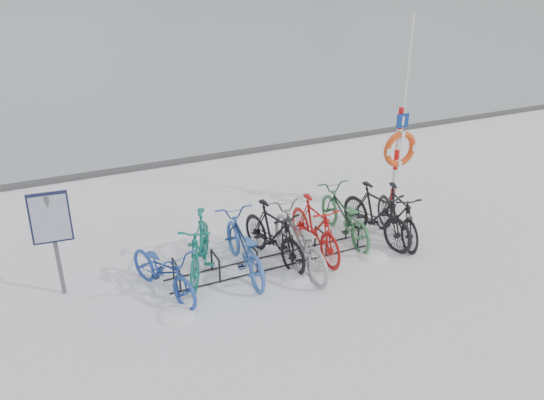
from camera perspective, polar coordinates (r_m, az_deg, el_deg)
name	(u,v)px	position (r m, az deg, el deg)	size (l,w,h in m)	color
ground	(270,263)	(10.09, -0.19, -6.80)	(900.00, 900.00, 0.00)	white
quay_edge	(184,161)	(15.12, -9.49, 4.17)	(400.00, 0.25, 0.10)	#3F3F42
bike_rack	(270,255)	(10.00, -0.19, -5.92)	(4.00, 0.48, 0.46)	black
info_board	(51,224)	(9.27, -22.66, -2.37)	(0.65, 0.29, 1.88)	#595B5E
lifebuoy_station	(399,149)	(12.00, 13.54, 5.35)	(0.82, 0.23, 4.26)	red
bike_0	(163,268)	(9.22, -11.63, -7.19)	(0.64, 1.84, 0.96)	#22439C
bike_1	(199,245)	(9.60, -7.82, -4.81)	(0.55, 1.94, 1.17)	#13695C
bike_2	(243,244)	(9.62, -3.10, -4.78)	(0.72, 2.07, 1.08)	#315BAE
bike_3	(274,233)	(9.93, 0.17, -3.52)	(0.54, 1.92, 1.15)	black
bike_4	(299,238)	(9.76, 2.91, -4.10)	(0.76, 2.18, 1.15)	#919398
bike_5	(315,226)	(10.19, 4.64, -2.83)	(0.54, 1.90, 1.14)	red
bike_6	(344,214)	(10.85, 7.76, -1.45)	(0.70, 2.01, 1.06)	#326D42
bike_7	(376,213)	(10.85, 11.17, -1.36)	(0.55, 1.96, 1.18)	black
bike_8	(398,213)	(11.00, 13.37, -1.36)	(0.53, 1.87, 1.12)	black
snow_drifts	(265,273)	(9.80, -0.79, -7.84)	(4.76, 1.93, 0.21)	white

